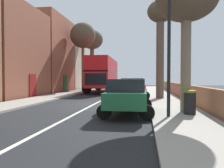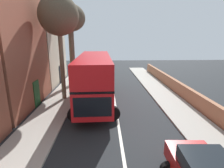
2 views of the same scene
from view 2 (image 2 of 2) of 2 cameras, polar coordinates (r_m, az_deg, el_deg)
name	(u,v)px [view 2 (image 2 of 2)]	position (r m, az deg, el deg)	size (l,w,h in m)	color
double_decker_bus	(95,76)	(14.76, -5.63, 2.51)	(3.75, 10.17, 4.06)	red
street_tree_left_2	(59,17)	(15.87, -16.97, 20.23)	(3.26, 3.26, 8.74)	brown
street_tree_left_4	(70,21)	(20.83, -13.44, 19.43)	(3.30, 3.30, 8.93)	brown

